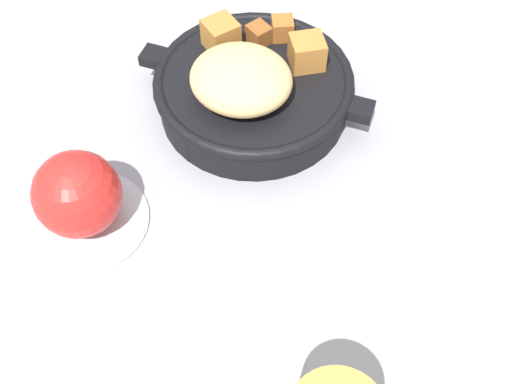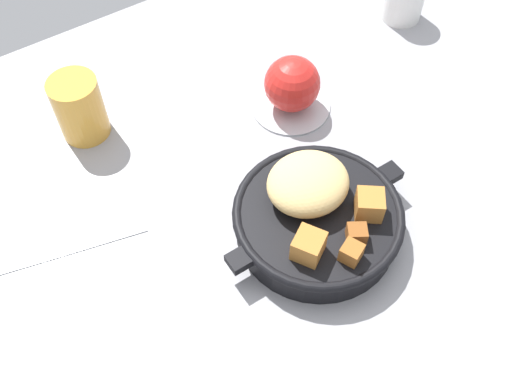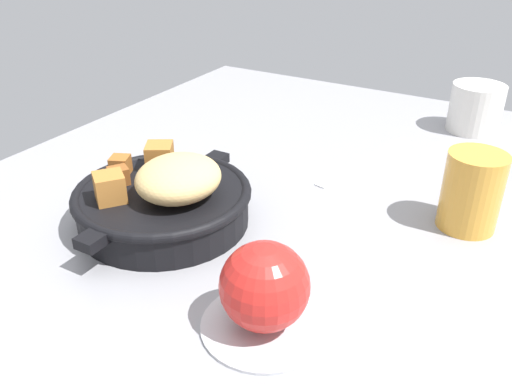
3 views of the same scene
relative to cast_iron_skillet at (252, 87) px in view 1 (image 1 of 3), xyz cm
name	(u,v)px [view 1 (image 1 of 3)]	position (x,y,z in cm)	size (l,w,h in cm)	color
ground_plane	(250,197)	(-3.33, 9.88, -4.49)	(115.44, 83.04, 2.40)	gray
cast_iron_skillet	(252,87)	(0.00, 0.00, 0.00)	(24.59, 20.33, 8.84)	black
saucer_plate	(88,220)	(9.44, 18.36, -2.99)	(11.24, 11.24, 0.60)	#B7BABF
red_apple	(77,194)	(9.44, 18.36, 1.20)	(7.77, 7.77, 7.77)	red
butter_knife	(506,310)	(-27.94, 14.36, -3.11)	(22.45, 1.60, 0.36)	silver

